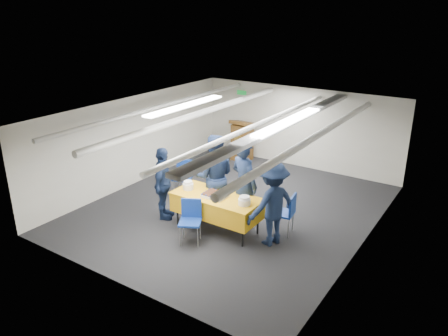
{
  "coord_description": "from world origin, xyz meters",
  "views": [
    {
      "loc": [
        4.89,
        -7.74,
        4.46
      ],
      "look_at": [
        -0.1,
        -0.2,
        1.05
      ],
      "focal_mm": 35.0,
      "sensor_mm": 36.0,
      "label": 1
    }
  ],
  "objects_px": {
    "serving_table": "(217,205)",
    "chair_left": "(183,174)",
    "sailor_d": "(272,204)",
    "podium": "(242,140)",
    "sailor_c": "(163,184)",
    "sheet_cake": "(215,195)",
    "sailor_a": "(244,184)",
    "chair_right": "(287,210)",
    "chair_near": "(191,216)",
    "sailor_b": "(214,176)"
  },
  "relations": [
    {
      "from": "sheet_cake",
      "to": "sailor_a",
      "type": "relative_size",
      "value": 0.26
    },
    {
      "from": "chair_near",
      "to": "chair_left",
      "type": "xyz_separation_m",
      "value": [
        -1.57,
        1.73,
        0.0
      ]
    },
    {
      "from": "sheet_cake",
      "to": "sailor_a",
      "type": "height_order",
      "value": "sailor_a"
    },
    {
      "from": "sheet_cake",
      "to": "sailor_b",
      "type": "height_order",
      "value": "sailor_b"
    },
    {
      "from": "sailor_d",
      "to": "chair_near",
      "type": "bearing_deg",
      "value": -38.03
    },
    {
      "from": "sailor_b",
      "to": "sailor_d",
      "type": "xyz_separation_m",
      "value": [
        1.6,
        -0.36,
        -0.09
      ]
    },
    {
      "from": "serving_table",
      "to": "sailor_c",
      "type": "relative_size",
      "value": 1.15
    },
    {
      "from": "chair_near",
      "to": "chair_right",
      "type": "xyz_separation_m",
      "value": [
        1.46,
        1.31,
        0.0
      ]
    },
    {
      "from": "serving_table",
      "to": "sailor_c",
      "type": "height_order",
      "value": "sailor_c"
    },
    {
      "from": "serving_table",
      "to": "chair_left",
      "type": "height_order",
      "value": "chair_left"
    },
    {
      "from": "chair_near",
      "to": "serving_table",
      "type": "bearing_deg",
      "value": 75.83
    },
    {
      "from": "sailor_b",
      "to": "sheet_cake",
      "type": "bearing_deg",
      "value": 94.71
    },
    {
      "from": "chair_near",
      "to": "sailor_d",
      "type": "height_order",
      "value": "sailor_d"
    },
    {
      "from": "chair_right",
      "to": "sailor_a",
      "type": "distance_m",
      "value": 1.04
    },
    {
      "from": "chair_near",
      "to": "sailor_c",
      "type": "xyz_separation_m",
      "value": [
        -1.11,
        0.47,
        0.28
      ]
    },
    {
      "from": "podium",
      "to": "sailor_d",
      "type": "relative_size",
      "value": 0.73
    },
    {
      "from": "serving_table",
      "to": "podium",
      "type": "bearing_deg",
      "value": 114.56
    },
    {
      "from": "serving_table",
      "to": "chair_near",
      "type": "bearing_deg",
      "value": -104.17
    },
    {
      "from": "sailor_d",
      "to": "sailor_b",
      "type": "bearing_deg",
      "value": -80.74
    },
    {
      "from": "chair_near",
      "to": "chair_right",
      "type": "height_order",
      "value": "same"
    },
    {
      "from": "sailor_c",
      "to": "serving_table",
      "type": "bearing_deg",
      "value": -109.45
    },
    {
      "from": "sailor_a",
      "to": "sailor_c",
      "type": "bearing_deg",
      "value": 39.23
    },
    {
      "from": "chair_right",
      "to": "sailor_b",
      "type": "relative_size",
      "value": 0.46
    },
    {
      "from": "podium",
      "to": "sheet_cake",
      "type": "bearing_deg",
      "value": -65.72
    },
    {
      "from": "sheet_cake",
      "to": "chair_left",
      "type": "bearing_deg",
      "value": 147.1
    },
    {
      "from": "podium",
      "to": "sailor_c",
      "type": "height_order",
      "value": "sailor_c"
    },
    {
      "from": "chair_right",
      "to": "sailor_a",
      "type": "height_order",
      "value": "sailor_a"
    },
    {
      "from": "podium",
      "to": "chair_near",
      "type": "relative_size",
      "value": 1.44
    },
    {
      "from": "sheet_cake",
      "to": "chair_near",
      "type": "relative_size",
      "value": 0.56
    },
    {
      "from": "serving_table",
      "to": "sailor_a",
      "type": "distance_m",
      "value": 0.72
    },
    {
      "from": "chair_right",
      "to": "sailor_b",
      "type": "bearing_deg",
      "value": -174.83
    },
    {
      "from": "sheet_cake",
      "to": "chair_left",
      "type": "relative_size",
      "value": 0.56
    },
    {
      "from": "sailor_a",
      "to": "podium",
      "type": "bearing_deg",
      "value": -41.45
    },
    {
      "from": "sheet_cake",
      "to": "sailor_d",
      "type": "bearing_deg",
      "value": 9.13
    },
    {
      "from": "chair_near",
      "to": "sheet_cake",
      "type": "bearing_deg",
      "value": 74.29
    },
    {
      "from": "serving_table",
      "to": "chair_right",
      "type": "bearing_deg",
      "value": 26.36
    },
    {
      "from": "sailor_c",
      "to": "sailor_d",
      "type": "height_order",
      "value": "sailor_d"
    },
    {
      "from": "podium",
      "to": "chair_right",
      "type": "bearing_deg",
      "value": -47.3
    },
    {
      "from": "chair_near",
      "to": "sailor_c",
      "type": "height_order",
      "value": "sailor_c"
    },
    {
      "from": "serving_table",
      "to": "chair_right",
      "type": "relative_size",
      "value": 2.14
    },
    {
      "from": "sailor_d",
      "to": "podium",
      "type": "bearing_deg",
      "value": -120.37
    },
    {
      "from": "sailor_b",
      "to": "sailor_a",
      "type": "bearing_deg",
      "value": 147.73
    },
    {
      "from": "chair_right",
      "to": "chair_left",
      "type": "xyz_separation_m",
      "value": [
        -3.03,
        0.42,
        0.0
      ]
    },
    {
      "from": "chair_near",
      "to": "sailor_c",
      "type": "relative_size",
      "value": 0.54
    },
    {
      "from": "serving_table",
      "to": "sailor_b",
      "type": "height_order",
      "value": "sailor_b"
    },
    {
      "from": "chair_near",
      "to": "sailor_a",
      "type": "relative_size",
      "value": 0.46
    },
    {
      "from": "chair_left",
      "to": "sailor_d",
      "type": "relative_size",
      "value": 0.51
    },
    {
      "from": "sheet_cake",
      "to": "podium",
      "type": "relative_size",
      "value": 0.39
    },
    {
      "from": "chair_right",
      "to": "sailor_b",
      "type": "height_order",
      "value": "sailor_b"
    },
    {
      "from": "chair_near",
      "to": "chair_left",
      "type": "distance_m",
      "value": 2.33
    }
  ]
}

